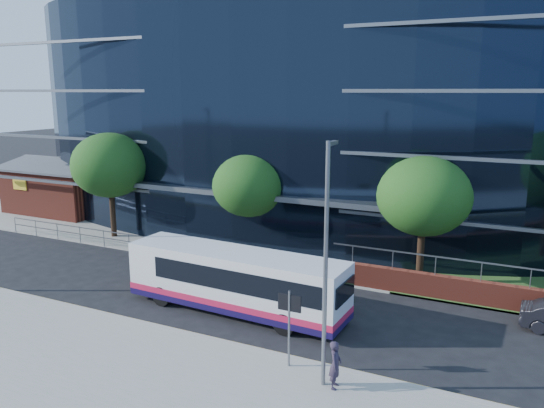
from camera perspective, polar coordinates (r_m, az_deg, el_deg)
The scene contains 16 objects.
ground at distance 22.71m, azimuth -7.18°, elevation -13.03°, with size 200.00×200.00×0.00m, color black.
pavement_near at distance 19.18m, azimuth -15.73°, elevation -18.20°, with size 80.00×8.00×0.15m, color gray.
kerb at distance 21.93m, azimuth -8.64°, elevation -13.80°, with size 80.00×0.25×0.16m, color gray.
yellow_line_outer at distance 22.11m, azimuth -8.33°, elevation -13.78°, with size 80.00×0.08×0.01m, color gold.
yellow_line_inner at distance 22.22m, azimuth -8.11°, elevation -13.63°, with size 80.00×0.08×0.01m, color gold.
far_forecourt at distance 34.44m, azimuth -5.65°, elevation -4.08°, with size 50.00×8.00×0.10m, color gray.
glass_office at distance 41.03m, azimuth 3.84°, elevation 9.82°, with size 44.00×23.10×16.00m.
brick_pavilion at distance 45.96m, azimuth -21.31°, elevation 1.66°, with size 8.60×6.66×4.40m.
guard_railings at distance 32.19m, azimuth -12.45°, elevation -4.04°, with size 24.00×0.05×1.10m.
street_sign at distance 18.58m, azimuth 1.88°, elevation -11.58°, with size 0.85×0.09×2.80m.
tree_far_a at distance 36.06m, azimuth -17.06°, elevation 4.00°, with size 4.95×4.95×6.98m.
tree_far_b at distance 30.76m, azimuth -2.48°, elevation 1.98°, with size 4.29×4.29×6.05m.
tree_far_c at distance 27.00m, azimuth 16.03°, elevation 0.79°, with size 4.62×4.62×6.51m.
streetlight_east at distance 16.73m, azimuth 5.83°, elevation -5.96°, with size 0.15×0.77×8.00m.
city_bus at distance 23.49m, azimuth -3.79°, elevation -8.22°, with size 10.30×2.78×2.76m.
pedestrian at distance 17.97m, azimuth 6.83°, elevation -16.78°, with size 0.59×0.38×1.61m, color #2A2131.
Camera 1 is at (11.37, -17.16, 9.61)m, focal length 35.00 mm.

